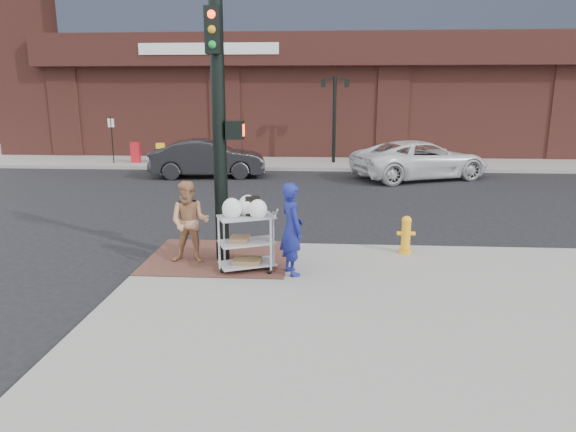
# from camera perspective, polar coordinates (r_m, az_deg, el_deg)

# --- Properties ---
(ground) EXTENTS (220.00, 220.00, 0.00)m
(ground) POSITION_cam_1_polar(r_m,az_deg,el_deg) (9.59, -5.14, -7.16)
(ground) COLOR black
(ground) RESTS_ON ground
(sidewalk_far) EXTENTS (65.00, 36.00, 0.15)m
(sidewalk_far) POSITION_cam_1_polar(r_m,az_deg,el_deg) (42.46, 19.07, 8.21)
(sidewalk_far) COLOR gray
(sidewalk_far) RESTS_ON ground
(brick_curb_ramp) EXTENTS (2.80, 2.40, 0.01)m
(brick_curb_ramp) POSITION_cam_1_polar(r_m,az_deg,el_deg) (10.48, -7.66, -4.53)
(brick_curb_ramp) COLOR #562E28
(brick_curb_ramp) RESTS_ON sidewalk_near
(lamp_post) EXTENTS (1.32, 0.22, 4.00)m
(lamp_post) POSITION_cam_1_polar(r_m,az_deg,el_deg) (24.88, 5.18, 11.61)
(lamp_post) COLOR black
(lamp_post) RESTS_ON sidewalk_far
(parking_sign) EXTENTS (0.05, 0.05, 2.20)m
(parking_sign) POSITION_cam_1_polar(r_m,az_deg,el_deg) (25.94, -18.95, 7.99)
(parking_sign) COLOR black
(parking_sign) RESTS_ON sidewalk_far
(traffic_signal_pole) EXTENTS (0.61, 0.51, 5.00)m
(traffic_signal_pole) POSITION_cam_1_polar(r_m,az_deg,el_deg) (9.84, -7.58, 10.21)
(traffic_signal_pole) COLOR black
(traffic_signal_pole) RESTS_ON sidewalk_near
(woman_blue) EXTENTS (0.63, 0.73, 1.70)m
(woman_blue) POSITION_cam_1_polar(r_m,az_deg,el_deg) (9.22, 0.41, -1.43)
(woman_blue) COLOR navy
(woman_blue) RESTS_ON sidewalk_near
(pedestrian_tan) EXTENTS (0.78, 0.61, 1.61)m
(pedestrian_tan) POSITION_cam_1_polar(r_m,az_deg,el_deg) (10.06, -10.86, -0.69)
(pedestrian_tan) COLOR #AF7952
(pedestrian_tan) RESTS_ON sidewalk_near
(sedan_dark) EXTENTS (4.84, 2.18, 1.54)m
(sedan_dark) POSITION_cam_1_polar(r_m,az_deg,el_deg) (21.56, -8.87, 6.32)
(sedan_dark) COLOR black
(sedan_dark) RESTS_ON ground
(minivan_white) EXTENTS (6.13, 4.53, 1.55)m
(minivan_white) POSITION_cam_1_polar(r_m,az_deg,el_deg) (21.56, 14.50, 6.06)
(minivan_white) COLOR silver
(minivan_white) RESTS_ON ground
(utility_cart) EXTENTS (1.15, 0.91, 1.40)m
(utility_cart) POSITION_cam_1_polar(r_m,az_deg,el_deg) (9.51, -4.60, -2.35)
(utility_cart) COLOR #9F9EA3
(utility_cart) RESTS_ON sidewalk_near
(fire_hydrant) EXTENTS (0.37, 0.26, 0.79)m
(fire_hydrant) POSITION_cam_1_polar(r_m,az_deg,el_deg) (10.83, 12.98, -1.98)
(fire_hydrant) COLOR #FFAA15
(fire_hydrant) RESTS_ON sidewalk_near
(newsbox_red) EXTENTS (0.45, 0.41, 0.98)m
(newsbox_red) POSITION_cam_1_polar(r_m,az_deg,el_deg) (25.90, -16.57, 6.79)
(newsbox_red) COLOR red
(newsbox_red) RESTS_ON sidewalk_far
(newsbox_yellow) EXTENTS (0.46, 0.43, 0.94)m
(newsbox_yellow) POSITION_cam_1_polar(r_m,az_deg,el_deg) (25.43, -13.95, 6.80)
(newsbox_yellow) COLOR yellow
(newsbox_yellow) RESTS_ON sidewalk_far
(newsbox_blue) EXTENTS (0.41, 0.37, 0.95)m
(newsbox_blue) POSITION_cam_1_polar(r_m,az_deg,el_deg) (25.00, -11.45, 6.83)
(newsbox_blue) COLOR #1A46AE
(newsbox_blue) RESTS_ON sidewalk_far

